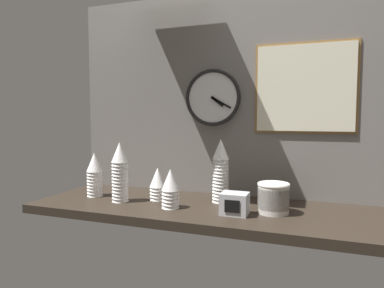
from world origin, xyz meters
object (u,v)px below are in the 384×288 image
(cup_stack_center, at_px, (170,188))
(cup_stack_left, at_px, (120,172))
(cup_stack_center_right, at_px, (221,171))
(cup_stack_far_left, at_px, (95,174))
(napkin_dispenser, at_px, (235,204))
(bowl_stack_right, at_px, (273,197))
(cup_stack_center_left, at_px, (158,184))
(menu_board, at_px, (305,88))
(wall_clock, at_px, (213,98))

(cup_stack_center, distance_m, cup_stack_left, 0.28)
(cup_stack_center_right, relative_size, cup_stack_far_left, 1.35)
(cup_stack_far_left, height_order, napkin_dispenser, cup_stack_far_left)
(cup_stack_far_left, bearing_deg, cup_stack_left, -16.66)
(cup_stack_left, relative_size, napkin_dispenser, 2.55)
(bowl_stack_right, bearing_deg, cup_stack_far_left, 179.34)
(cup_stack_left, bearing_deg, cup_stack_center_left, 30.61)
(cup_stack_far_left, bearing_deg, menu_board, 14.34)
(cup_stack_left, height_order, napkin_dispenser, cup_stack_left)
(menu_board, bearing_deg, bowl_stack_right, -111.67)
(cup_stack_center_right, distance_m, cup_stack_far_left, 0.65)
(cup_stack_far_left, bearing_deg, cup_stack_center, -10.01)
(cup_stack_far_left, distance_m, napkin_dispenser, 0.76)
(cup_stack_center, bearing_deg, bowl_stack_right, 9.07)
(cup_stack_center_left, xyz_separation_m, napkin_dispenser, (0.41, -0.12, -0.03))
(bowl_stack_right, bearing_deg, cup_stack_center, -170.93)
(cup_stack_left, bearing_deg, menu_board, 20.81)
(cup_stack_center, relative_size, bowl_stack_right, 1.30)
(cup_stack_far_left, xyz_separation_m, wall_clock, (0.56, 0.25, 0.40))
(cup_stack_far_left, distance_m, wall_clock, 0.73)
(cup_stack_left, relative_size, bowl_stack_right, 2.12)
(cup_stack_left, xyz_separation_m, bowl_stack_right, (0.72, 0.05, -0.08))
(cup_stack_left, distance_m, cup_stack_far_left, 0.20)
(cup_stack_center, distance_m, cup_stack_center_right, 0.26)
(cup_stack_left, bearing_deg, cup_stack_far_left, 163.34)
(cup_stack_center_right, distance_m, bowl_stack_right, 0.29)
(cup_stack_center, xyz_separation_m, napkin_dispenser, (0.29, -0.00, -0.04))
(cup_stack_left, distance_m, napkin_dispenser, 0.58)
(cup_stack_left, xyz_separation_m, wall_clock, (0.37, 0.31, 0.36))
(cup_stack_center_right, relative_size, cup_stack_center_left, 1.89)
(cup_stack_left, height_order, bowl_stack_right, cup_stack_left)
(wall_clock, bearing_deg, cup_stack_center_right, -60.57)
(cup_stack_center_right, relative_size, bowl_stack_right, 2.23)
(cup_stack_center, distance_m, cup_stack_far_left, 0.47)
(cup_stack_center_right, height_order, napkin_dispenser, cup_stack_center_right)
(cup_stack_left, distance_m, menu_board, 0.97)
(bowl_stack_right, bearing_deg, menu_board, 68.33)
(cup_stack_far_left, xyz_separation_m, napkin_dispenser, (0.75, -0.09, -0.07))
(cup_stack_center_left, bearing_deg, cup_stack_center_right, 11.49)
(cup_stack_center_right, bearing_deg, napkin_dispenser, -58.96)
(cup_stack_center_right, bearing_deg, menu_board, 23.55)
(bowl_stack_right, xyz_separation_m, wall_clock, (-0.35, 0.26, 0.44))
(cup_stack_center, bearing_deg, cup_stack_far_left, 169.99)
(cup_stack_far_left, xyz_separation_m, cup_stack_center_left, (0.34, 0.04, -0.03))
(menu_board, xyz_separation_m, napkin_dispenser, (-0.26, -0.34, -0.50))
(wall_clock, bearing_deg, cup_stack_far_left, -155.90)
(cup_stack_left, xyz_separation_m, menu_board, (0.83, 0.31, 0.40))
(bowl_stack_right, relative_size, wall_clock, 0.46)
(cup_stack_far_left, relative_size, menu_board, 0.48)
(cup_stack_center, xyz_separation_m, cup_stack_center_left, (-0.12, 0.12, -0.01))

